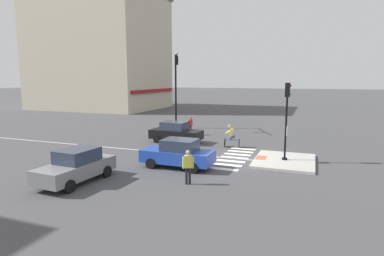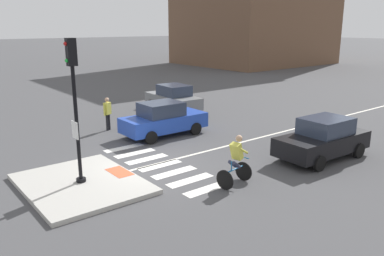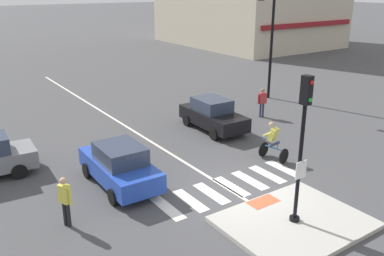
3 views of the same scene
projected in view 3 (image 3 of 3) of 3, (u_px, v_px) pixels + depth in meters
name	position (u px, v px, depth m)	size (l,w,h in m)	color
ground_plane	(239.00, 191.00, 15.18)	(300.00, 300.00, 0.00)	#474749
traffic_island	(294.00, 222.00, 13.05)	(4.43, 3.52, 0.15)	#B2AFA8
tactile_pad_front	(263.00, 202.00, 14.13)	(1.10, 0.60, 0.01)	#DB5B38
signal_pole	(302.00, 137.00, 12.10)	(0.44, 0.38, 4.64)	black
crosswalk_stripe_a	(167.00, 208.00, 14.02)	(0.44, 1.80, 0.01)	silver
crosswalk_stripe_b	(190.00, 200.00, 14.52)	(0.44, 1.80, 0.01)	silver
crosswalk_stripe_c	(211.00, 193.00, 15.01)	(0.44, 1.80, 0.01)	silver
crosswalk_stripe_d	(231.00, 186.00, 15.51)	(0.44, 1.80, 0.01)	silver
crosswalk_stripe_e	(250.00, 180.00, 16.00)	(0.44, 1.80, 0.01)	silver
crosswalk_stripe_f	(267.00, 174.00, 16.50)	(0.44, 1.80, 0.01)	silver
crosswalk_stripe_g	(284.00, 169.00, 17.00)	(0.44, 1.80, 0.01)	silver
lane_centre_line	(118.00, 121.00, 22.85)	(0.14, 28.00, 0.01)	silver
traffic_light_mast	(269.00, 26.00, 25.45)	(3.83, 1.94, 7.40)	black
car_black_eastbound_mid	(213.00, 115.00, 21.34)	(1.97, 4.16, 1.64)	black
car_blue_westbound_near	(120.00, 165.00, 15.38)	(1.88, 4.12, 1.64)	#2347B7
cyclist	(273.00, 141.00, 17.62)	(0.83, 1.18, 1.68)	black
pedestrian_at_curb_left	(65.00, 198.00, 12.69)	(0.36, 0.50, 1.67)	black
pedestrian_waiting_far_side	(262.00, 100.00, 23.29)	(0.52, 0.33, 1.67)	#2D334C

